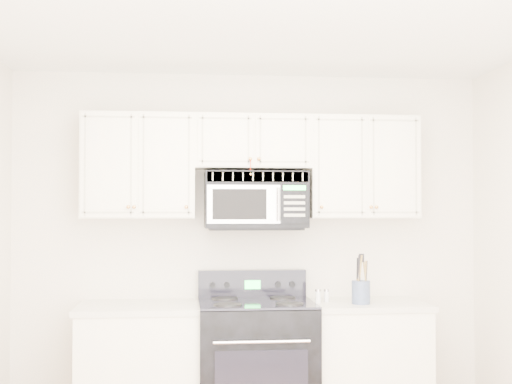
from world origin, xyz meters
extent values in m
cube|color=white|center=(0.00, 0.00, 2.60)|extent=(3.50, 3.50, 0.01)
cube|color=#F6DFC5|center=(0.00, 1.75, 1.30)|extent=(3.50, 0.01, 2.60)
cube|color=#F6DFC5|center=(0.00, -1.75, 1.30)|extent=(3.50, 0.01, 2.60)
cube|color=white|center=(-0.80, 1.44, 0.44)|extent=(0.82, 0.63, 0.88)
cube|color=beige|center=(-0.80, 1.44, 0.90)|extent=(0.86, 0.65, 0.04)
cube|color=white|center=(0.80, 1.44, 0.44)|extent=(0.82, 0.63, 0.88)
cube|color=beige|center=(0.80, 1.44, 0.90)|extent=(0.86, 0.65, 0.04)
cube|color=black|center=(0.01, 1.41, 0.46)|extent=(0.80, 0.69, 0.92)
cube|color=black|center=(0.01, 1.06, 0.45)|extent=(0.61, 0.01, 0.42)
cylinder|color=silver|center=(0.01, 1.03, 0.72)|extent=(0.63, 0.02, 0.02)
cube|color=black|center=(0.01, 1.41, 0.93)|extent=(0.80, 0.69, 0.02)
cube|color=black|center=(0.01, 1.71, 1.03)|extent=(0.80, 0.08, 0.21)
cube|color=#2CF551|center=(0.01, 1.67, 1.03)|extent=(0.12, 0.00, 0.06)
cube|color=white|center=(-0.82, 1.58, 1.90)|extent=(0.80, 0.33, 0.75)
cube|color=white|center=(0.82, 1.58, 1.90)|extent=(0.80, 0.33, 0.75)
cube|color=white|center=(0.00, 1.58, 2.08)|extent=(0.84, 0.33, 0.39)
sphere|color=#DE9C50|center=(-0.84, 1.40, 1.60)|extent=(0.03, 0.03, 0.03)
sphere|color=#DE9C50|center=(-0.48, 1.40, 1.60)|extent=(0.03, 0.03, 0.03)
sphere|color=#DE9C50|center=(0.48, 1.40, 1.60)|extent=(0.03, 0.03, 0.03)
sphere|color=#DE9C50|center=(0.84, 1.40, 1.60)|extent=(0.03, 0.03, 0.03)
sphere|color=#DE9C50|center=(-0.03, 1.40, 1.94)|extent=(0.03, 0.03, 0.03)
sphere|color=#DE9C50|center=(0.03, 1.40, 1.94)|extent=(0.03, 0.03, 0.03)
cylinder|color=red|center=(-0.03, 1.40, 1.89)|extent=(0.00, 0.00, 0.10)
sphere|color=#DE9C50|center=(-0.03, 1.40, 1.83)|extent=(0.03, 0.03, 0.03)
cube|color=black|center=(0.02, 1.57, 1.65)|extent=(0.74, 0.37, 0.41)
cube|color=#B9B49E|center=(0.02, 1.39, 1.81)|extent=(0.72, 0.01, 0.07)
cube|color=#B3B3B3|center=(-0.08, 1.38, 1.62)|extent=(0.52, 0.01, 0.27)
cube|color=black|center=(-0.11, 1.37, 1.62)|extent=(0.38, 0.01, 0.21)
cube|color=black|center=(0.28, 1.38, 1.62)|extent=(0.20, 0.01, 0.27)
cube|color=#2CF551|center=(0.28, 1.37, 1.74)|extent=(0.16, 0.00, 0.03)
cylinder|color=silver|center=(0.16, 1.34, 1.62)|extent=(0.02, 0.02, 0.23)
cylinder|color=#495684|center=(0.74, 1.32, 1.00)|extent=(0.13, 0.13, 0.16)
cylinder|color=olive|center=(0.78, 1.32, 1.08)|extent=(0.01, 0.01, 0.28)
cylinder|color=black|center=(0.73, 1.35, 1.09)|extent=(0.01, 0.01, 0.30)
cylinder|color=olive|center=(0.73, 1.29, 1.10)|extent=(0.01, 0.01, 0.32)
cylinder|color=black|center=(0.78, 1.32, 1.08)|extent=(0.01, 0.01, 0.28)
cylinder|color=olive|center=(0.72, 1.35, 1.09)|extent=(0.01, 0.01, 0.30)
cylinder|color=black|center=(0.73, 1.29, 1.10)|extent=(0.01, 0.01, 0.32)
cylinder|color=olive|center=(0.78, 1.32, 1.08)|extent=(0.01, 0.01, 0.28)
cylinder|color=silver|center=(0.45, 1.40, 0.96)|extent=(0.04, 0.04, 0.08)
cylinder|color=silver|center=(0.45, 1.40, 1.01)|extent=(0.04, 0.04, 0.02)
cylinder|color=silver|center=(0.52, 1.44, 0.96)|extent=(0.04, 0.04, 0.08)
cylinder|color=silver|center=(0.52, 1.44, 1.00)|extent=(0.04, 0.04, 0.01)
camera|label=1|loc=(-0.50, -3.60, 1.58)|focal=50.00mm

